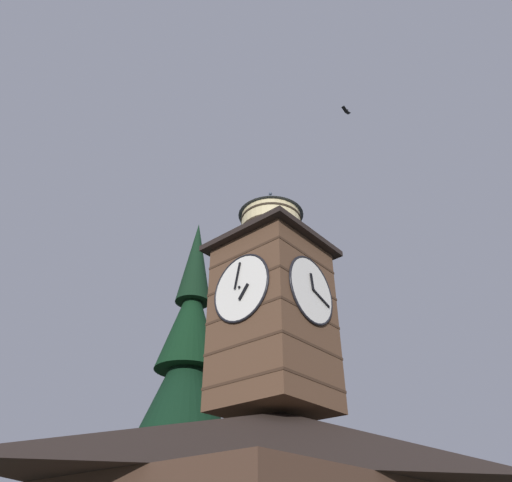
% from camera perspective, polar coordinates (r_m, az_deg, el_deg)
% --- Properties ---
extents(clock_tower, '(4.48, 4.48, 10.18)m').
position_cam_1_polar(clock_tower, '(19.51, 2.04, -7.15)').
color(clock_tower, brown).
rests_on(clock_tower, building_main).
extents(pine_tree_behind, '(6.26, 6.26, 18.90)m').
position_cam_1_polar(pine_tree_behind, '(24.53, -8.72, -19.62)').
color(pine_tree_behind, '#473323').
rests_on(pine_tree_behind, ground_plane).
extents(moon, '(2.01, 2.01, 2.01)m').
position_cam_1_polar(moon, '(57.47, -21.20, -22.17)').
color(moon, silver).
extents(flying_bird_high, '(0.68, 0.25, 0.16)m').
position_cam_1_polar(flying_bird_high, '(26.87, 10.86, 15.22)').
color(flying_bird_high, black).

